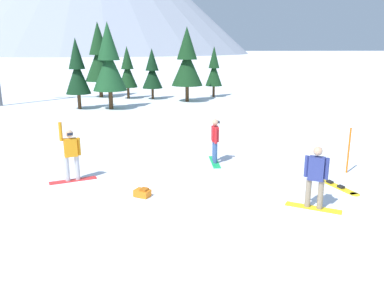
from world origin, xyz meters
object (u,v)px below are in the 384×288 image
(pine_tree_twin, at_px, (127,70))
(pine_tree_young, at_px, (152,72))
(loose_snowboard_near_left, at_px, (335,185))
(snowboarder_foreground, at_px, (316,176))
(trail_marker_pole, at_px, (349,151))
(snowboarder_midground, at_px, (71,153))
(pine_tree_broad, at_px, (99,57))
(snowboarder_background, at_px, (215,140))
(pine_tree_slender, at_px, (109,62))
(pine_tree_tall, at_px, (187,61))
(pine_tree_leaning, at_px, (214,69))
(backpack_orange, at_px, (142,193))
(pine_tree_short, at_px, (77,71))

(pine_tree_twin, xyz_separation_m, pine_tree_young, (2.06, -0.51, -0.10))
(loose_snowboard_near_left, height_order, pine_tree_twin, pine_tree_twin)
(snowboarder_foreground, xyz_separation_m, trail_marker_pole, (2.34, 2.83, -0.12))
(snowboarder_foreground, relative_size, pine_tree_young, 0.42)
(snowboarder_foreground, height_order, snowboarder_midground, snowboarder_midground)
(pine_tree_broad, bearing_deg, pine_tree_twin, -25.69)
(snowboarder_background, bearing_deg, pine_tree_young, 98.02)
(loose_snowboard_near_left, height_order, pine_tree_slender, pine_tree_slender)
(pine_tree_twin, height_order, pine_tree_tall, pine_tree_tall)
(pine_tree_young, bearing_deg, snowboarder_foreground, -78.48)
(loose_snowboard_near_left, height_order, pine_tree_tall, pine_tree_tall)
(snowboarder_foreground, height_order, pine_tree_leaning, pine_tree_leaning)
(loose_snowboard_near_left, distance_m, backpack_orange, 6.03)
(snowboarder_midground, bearing_deg, loose_snowboard_near_left, -8.22)
(pine_tree_broad, distance_m, pine_tree_short, 6.61)
(snowboarder_midground, height_order, backpack_orange, snowboarder_midground)
(loose_snowboard_near_left, height_order, pine_tree_leaning, pine_tree_leaning)
(snowboarder_midground, relative_size, pine_tree_broad, 0.31)
(loose_snowboard_near_left, distance_m, pine_tree_tall, 20.01)
(snowboarder_background, distance_m, pine_tree_broad, 21.43)
(pine_tree_short, height_order, pine_tree_young, pine_tree_short)
(snowboarder_background, height_order, backpack_orange, snowboarder_background)
(pine_tree_broad, xyz_separation_m, pine_tree_tall, (7.27, -3.40, -0.29))
(pine_tree_slender, bearing_deg, pine_tree_short, 174.91)
(pine_tree_broad, bearing_deg, pine_tree_slender, -76.26)
(snowboarder_background, xyz_separation_m, pine_tree_tall, (0.18, 16.65, 2.28))
(snowboarder_midground, bearing_deg, snowboarder_background, 18.39)
(snowboarder_midground, relative_size, pine_tree_young, 0.48)
(snowboarder_midground, distance_m, pine_tree_short, 15.49)
(trail_marker_pole, xyz_separation_m, pine_tree_broad, (-11.49, 21.67, 2.65))
(pine_tree_slender, xyz_separation_m, pine_tree_young, (2.85, 5.06, -0.97))
(pine_tree_broad, bearing_deg, trail_marker_pole, -62.06)
(pine_tree_twin, bearing_deg, pine_tree_leaning, 4.30)
(snowboarder_foreground, distance_m, snowboarder_background, 4.89)
(pine_tree_short, bearing_deg, pine_tree_young, 43.83)
(backpack_orange, distance_m, trail_marker_pole, 7.21)
(pine_tree_broad, distance_m, pine_tree_slender, 6.94)
(pine_tree_twin, bearing_deg, backpack_orange, -84.69)
(snowboarder_foreground, relative_size, snowboarder_midground, 0.88)
(pine_tree_twin, bearing_deg, pine_tree_broad, 154.31)
(snowboarder_midground, distance_m, pine_tree_tall, 19.12)
(snowboarder_midground, distance_m, pine_tree_twin, 20.57)
(snowboarder_foreground, xyz_separation_m, pine_tree_leaning, (0.65, 23.87, 1.44))
(snowboarder_foreground, relative_size, backpack_orange, 3.18)
(snowboarder_background, bearing_deg, snowboarder_foreground, -65.09)
(snowboarder_midground, height_order, loose_snowboard_near_left, snowboarder_midground)
(pine_tree_twin, distance_m, pine_tree_short, 6.16)
(pine_tree_twin, bearing_deg, pine_tree_short, -119.25)
(snowboarder_background, distance_m, pine_tree_twin, 19.50)
(trail_marker_pole, bearing_deg, snowboarder_foreground, -129.65)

